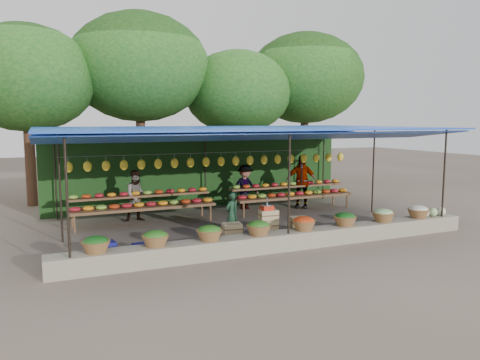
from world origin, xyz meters
name	(u,v)px	position (x,y,z in m)	size (l,w,h in m)	color
ground	(239,225)	(0.00, 0.00, 0.00)	(60.00, 60.00, 0.00)	brown
stone_curb	(285,240)	(0.00, -2.75, 0.20)	(10.60, 0.55, 0.40)	#746C5C
stall_canopy	(238,132)	(0.00, 0.07, 2.67)	(10.80, 6.60, 2.82)	black
produce_baskets	(282,226)	(-0.10, -2.75, 0.56)	(8.98, 0.58, 0.34)	brown
netting_backdrop	(203,171)	(0.00, 3.15, 1.25)	(10.60, 0.06, 2.50)	#1C4318
tree_row	(190,78)	(0.50, 6.09, 4.70)	(16.51, 5.50, 7.12)	#351E13
fruit_table_left	(143,203)	(-2.49, 1.35, 0.61)	(4.21, 0.95, 0.93)	brown
fruit_table_right	(291,192)	(2.51, 1.35, 0.61)	(4.21, 0.95, 0.93)	brown
crate_counter	(267,228)	(0.00, -1.83, 0.31)	(2.39, 0.39, 0.77)	tan
weighing_scale	(267,207)	(-0.02, -1.83, 0.85)	(0.31, 0.31, 0.33)	red
vendor_seated	(232,214)	(-0.68, -1.11, 0.58)	(0.43, 0.28, 1.17)	#1C3E26
customer_left	(137,196)	(-2.59, 1.71, 0.77)	(0.75, 0.59, 1.55)	slate
customer_mid	(245,187)	(1.17, 2.18, 0.76)	(0.99, 0.57, 1.53)	slate
customer_right	(301,182)	(3.04, 1.61, 0.92)	(1.08, 0.45, 1.84)	slate
blue_crate_front	(146,251)	(-3.17, -2.18, 0.16)	(0.54, 0.39, 0.33)	navy
blue_crate_back	(103,249)	(-4.04, -1.66, 0.16)	(0.53, 0.38, 0.32)	navy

